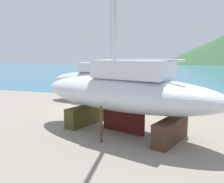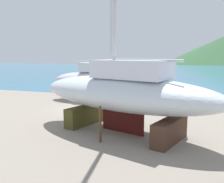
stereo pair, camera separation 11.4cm
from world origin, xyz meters
TOP-DOWN VIEW (x-y plane):
  - ground_plane at (0.00, -3.30)m, footprint 43.19×43.19m
  - sea_water at (0.00, 45.55)m, footprint 172.78×78.87m
  - sailboat_small_center at (4.45, -4.69)m, footprint 11.07×6.31m
  - sailboat_mid_port at (0.32, 3.71)m, footprint 9.85×3.69m
  - timber_long_fore at (6.33, 1.27)m, footprint 0.54×1.30m

SIDE VIEW (x-z plane):
  - ground_plane at x=0.00m, z-range 0.00..0.00m
  - sea_water at x=0.00m, z-range 0.00..0.00m
  - timber_long_fore at x=6.33m, z-range 0.00..0.20m
  - sailboat_mid_port at x=0.32m, z-range -6.62..10.43m
  - sailboat_small_center at x=4.45m, z-range -7.18..11.51m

